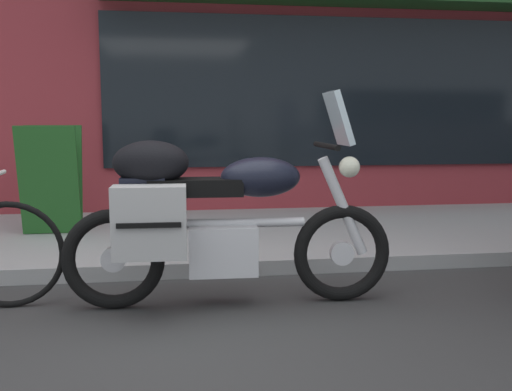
{
  "coord_description": "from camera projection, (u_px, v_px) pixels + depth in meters",
  "views": [
    {
      "loc": [
        -0.04,
        -3.09,
        1.22
      ],
      "look_at": [
        0.51,
        0.77,
        0.7
      ],
      "focal_mm": 40.22,
      "sensor_mm": 36.0,
      "label": 1
    }
  ],
  "objects": [
    {
      "name": "ground_plane",
      "position": [
        185.0,
        339.0,
        3.2
      ],
      "size": [
        80.0,
        80.0,
        0.0
      ],
      "primitive_type": "plane",
      "color": "#353535"
    },
    {
      "name": "sandwich_board_sign",
      "position": [
        51.0,
        180.0,
        5.51
      ],
      "size": [
        0.55,
        0.43,
        1.04
      ],
      "color": "#1E511E",
      "rests_on": "sidewalk_curb"
    },
    {
      "name": "touring_motorcycle",
      "position": [
        210.0,
        215.0,
        3.68
      ],
      "size": [
        2.16,
        0.64,
        1.41
      ],
      "color": "black",
      "rests_on": "ground_plane"
    }
  ]
}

